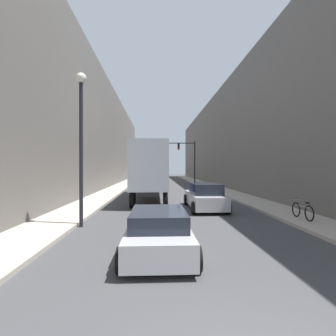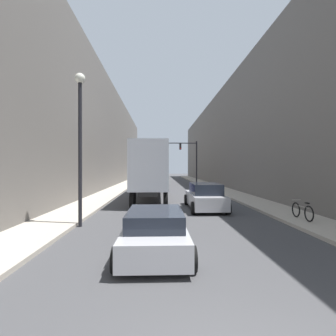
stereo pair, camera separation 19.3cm
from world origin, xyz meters
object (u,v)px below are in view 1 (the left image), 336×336
suv_car (205,197)px  traffic_signal_gantry (183,154)px  semi_truck (151,169)px  sedan_car (158,231)px  parked_bicycle (302,211)px  street_lamp (81,128)px

suv_car → traffic_signal_gantry: bearing=87.5°
semi_truck → traffic_signal_gantry: 17.12m
semi_truck → sedan_car: (0.51, -14.16, -1.78)m
sedan_car → suv_car: suv_car is taller
semi_truck → parked_bicycle: bearing=-54.4°
traffic_signal_gantry → sedan_car: bearing=-97.4°
street_lamp → semi_truck: bearing=75.4°
suv_car → traffic_signal_gantry: (1.00, 22.52, 3.73)m
semi_truck → street_lamp: (-2.78, -10.66, 1.87)m
traffic_signal_gantry → parked_bicycle: bearing=-83.9°
sedan_car → parked_bicycle: sedan_car is taller
traffic_signal_gantry → suv_car: bearing=-92.5°
suv_car → sedan_car: bearing=-110.1°
semi_truck → parked_bicycle: (7.29, -10.20, -1.88)m
street_lamp → parked_bicycle: size_ratio=3.64×
semi_truck → traffic_signal_gantry: size_ratio=1.93×
sedan_car → suv_car: size_ratio=0.88×
semi_truck → sedan_car: semi_truck is taller
suv_car → street_lamp: (-6.24, -4.55, 3.52)m
suv_car → semi_truck: bearing=119.5°
traffic_signal_gantry → street_lamp: (-7.24, -27.06, -0.21)m
traffic_signal_gantry → semi_truck: bearing=-105.2°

